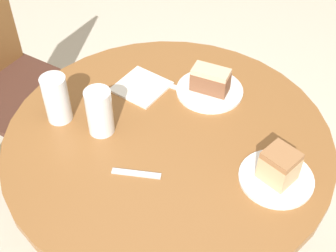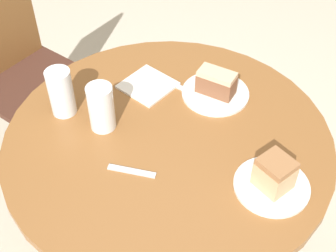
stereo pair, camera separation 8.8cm
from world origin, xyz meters
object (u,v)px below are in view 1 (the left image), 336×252
Objects in this scene: plate_near at (210,91)px; cake_slice_far at (279,166)px; plate_far at (276,178)px; glass_lemonade at (100,114)px; cake_slice_near at (210,80)px; chair at (12,85)px; glass_water at (57,101)px.

cake_slice_far is (-0.17, -0.36, 0.05)m from plate_near.
plate_far is 0.53m from glass_lemonade.
cake_slice_far is (-0.17, -0.36, 0.01)m from cake_slice_near.
cake_slice_near is (0.26, -0.81, 0.30)m from chair.
plate_near is 1.64× the size of cake_slice_near.
chair is at bearing 94.71° from plate_far.
chair is at bearing 76.14° from glass_water.
chair reaches higher than cake_slice_far.
plate_near is at bearing -81.95° from chair.
cake_slice_far is (0.00, 0.00, 0.05)m from plate_far.
cake_slice_near is 0.37m from glass_lemonade.
plate_far is 0.40m from cake_slice_near.
plate_far is 0.05m from cake_slice_far.
cake_slice_far is at bearing -69.79° from glass_water.
plate_far is at bearing -95.35° from chair.
glass_lemonade reaches higher than plate_far.
chair is at bearing 94.71° from cake_slice_far.
chair is 0.75m from glass_lemonade.
cake_slice_near is 0.39m from cake_slice_far.
plate_far is 1.37× the size of glass_lemonade.
cake_slice_near reaches higher than plate_far.
cake_slice_near is 0.86× the size of glass_water.
plate_near is 0.38m from glass_lemonade.
chair reaches higher than glass_lemonade.
chair reaches higher than glass_water.
glass_lemonade is at bearing 159.23° from plate_near.
chair is 9.53× the size of cake_slice_far.
glass_lemonade is at bearing -107.30° from chair.
glass_water is (-0.40, 0.27, 0.06)m from plate_near.
glass_water is (-0.40, 0.27, 0.02)m from cake_slice_near.
cake_slice_far is at bearing 0.00° from plate_far.
glass_lemonade is at bearing 159.23° from cake_slice_near.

